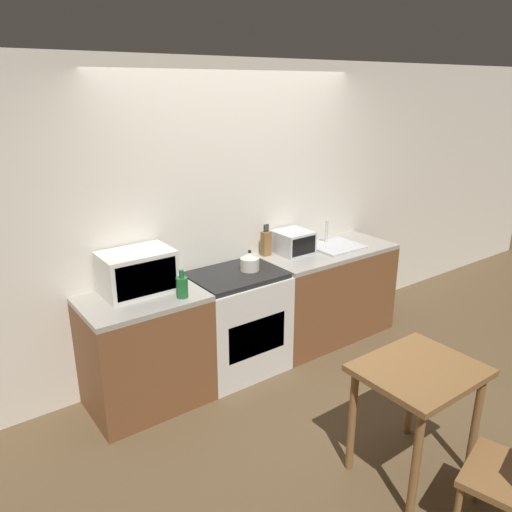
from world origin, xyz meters
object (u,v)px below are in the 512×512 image
at_px(stove_range, 236,322).
at_px(kettle, 250,261).
at_px(microwave, 137,272).
at_px(toaster_oven, 293,242).
at_px(dining_table, 418,386).
at_px(bottle, 182,287).

height_order(stove_range, kettle, kettle).
xyz_separation_m(stove_range, microwave, (-0.81, 0.11, 0.61)).
distance_m(microwave, toaster_oven, 1.54).
height_order(microwave, dining_table, microwave).
relative_size(kettle, bottle, 0.85).
bearing_deg(microwave, toaster_oven, 0.73).
bearing_deg(kettle, toaster_oven, 13.10).
bearing_deg(toaster_oven, bottle, -166.91).
bearing_deg(stove_range, kettle, -3.82).
height_order(stove_range, toaster_oven, toaster_oven).
bearing_deg(microwave, bottle, -52.81).
bearing_deg(kettle, microwave, 172.91).
bearing_deg(dining_table, microwave, 119.41).
bearing_deg(stove_range, dining_table, -83.15).
bearing_deg(bottle, stove_range, 16.75).
height_order(stove_range, bottle, bottle).
bearing_deg(microwave, dining_table, -60.59).
bearing_deg(dining_table, bottle, 117.77).
bearing_deg(bottle, toaster_oven, 13.09).
xyz_separation_m(microwave, dining_table, (1.02, -1.80, -0.43)).
distance_m(stove_range, kettle, 0.55).
distance_m(stove_range, toaster_oven, 0.93).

